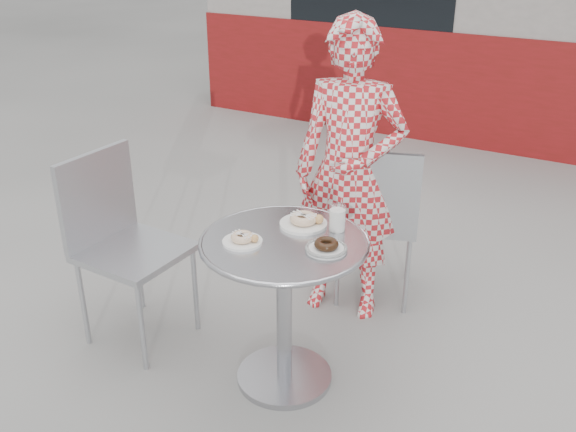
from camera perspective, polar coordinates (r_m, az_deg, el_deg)
The scene contains 9 objects.
ground at distance 3.03m, azimuth 0.03°, elevation -14.01°, with size 60.00×60.00×0.00m, color #A19F99.
bistro_table at distance 2.71m, azimuth -0.35°, elevation -5.41°, with size 0.71×0.71×0.71m.
chair_far at distance 3.51m, azimuth 7.73°, elevation -2.92°, with size 0.54×0.54×0.89m.
chair_left at distance 3.22m, azimuth -13.29°, elevation -6.01°, with size 0.46×0.46×0.93m.
seated_person at distance 3.18m, azimuth 5.49°, elevation 3.78°, with size 0.56×0.36×1.52m, color red.
plate_far at distance 2.74m, azimuth 1.46°, elevation -0.44°, with size 0.20×0.20×0.05m.
plate_near at distance 2.60m, azimuth -4.02°, elevation -2.06°, with size 0.16×0.16×0.04m.
plate_checker at distance 2.55m, azimuth 3.43°, elevation -2.77°, with size 0.17×0.17×0.04m.
milk_cup at distance 2.69m, azimuth 4.40°, elevation -0.25°, with size 0.07×0.07×0.11m.
Camera 1 is at (1.16, -2.05, 1.92)m, focal length 40.00 mm.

